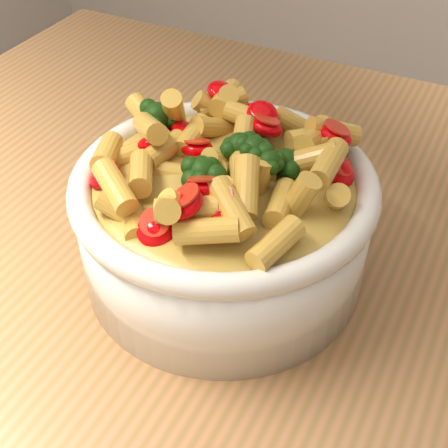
% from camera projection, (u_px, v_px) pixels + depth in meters
% --- Properties ---
extents(table, '(1.20, 0.80, 0.90)m').
position_uv_depth(table, '(323.00, 324.00, 0.67)').
color(table, '#B3774C').
rests_on(table, ground).
extents(serving_bowl, '(0.26, 0.26, 0.11)m').
position_uv_depth(serving_bowl, '(224.00, 223.00, 0.56)').
color(serving_bowl, white).
rests_on(serving_bowl, table).
extents(pasta_salad, '(0.21, 0.21, 0.05)m').
position_uv_depth(pasta_salad, '(224.00, 157.00, 0.51)').
color(pasta_salad, gold).
rests_on(pasta_salad, serving_bowl).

